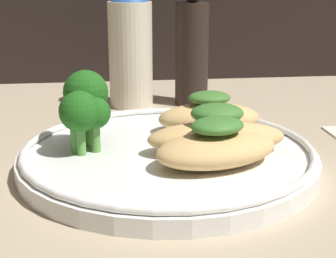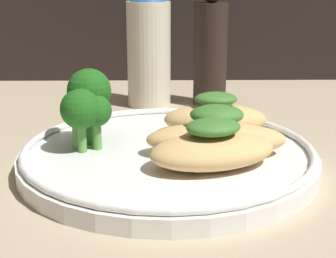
% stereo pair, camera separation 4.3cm
% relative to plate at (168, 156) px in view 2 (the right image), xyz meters
% --- Properties ---
extents(ground_plane, '(1.80, 1.80, 0.01)m').
position_rel_plate_xyz_m(ground_plane, '(0.00, 0.00, -0.01)').
color(ground_plane, tan).
extents(plate, '(0.25, 0.25, 0.02)m').
position_rel_plate_xyz_m(plate, '(0.00, 0.00, 0.00)').
color(plate, white).
rests_on(plate, ground_plane).
extents(grilled_meat_front, '(0.12, 0.09, 0.04)m').
position_rel_plate_xyz_m(grilled_meat_front, '(0.03, -0.04, 0.02)').
color(grilled_meat_front, tan).
rests_on(grilled_meat_front, plate).
extents(grilled_meat_middle, '(0.12, 0.04, 0.04)m').
position_rel_plate_xyz_m(grilled_meat_middle, '(0.04, -0.01, 0.02)').
color(grilled_meat_middle, tan).
rests_on(grilled_meat_middle, plate).
extents(grilled_meat_back, '(0.10, 0.05, 0.04)m').
position_rel_plate_xyz_m(grilled_meat_back, '(0.05, 0.05, 0.02)').
color(grilled_meat_back, tan).
rests_on(grilled_meat_back, plate).
extents(broccoli_bunch, '(0.04, 0.06, 0.07)m').
position_rel_plate_xyz_m(broccoli_bunch, '(-0.07, 0.01, 0.04)').
color(broccoli_bunch, '#569942').
rests_on(broccoli_bunch, plate).
extents(sauce_bottle, '(0.05, 0.05, 0.15)m').
position_rel_plate_xyz_m(sauce_bottle, '(-0.02, 0.21, 0.06)').
color(sauce_bottle, beige).
rests_on(sauce_bottle, ground_plane).
extents(pepper_grinder, '(0.04, 0.04, 0.15)m').
position_rel_plate_xyz_m(pepper_grinder, '(0.06, 0.21, 0.06)').
color(pepper_grinder, black).
rests_on(pepper_grinder, ground_plane).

